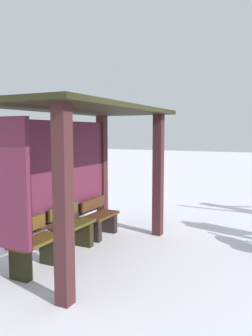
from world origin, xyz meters
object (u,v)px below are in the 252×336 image
(bus_shelter, at_px, (73,152))
(bench_center_inside, at_px, (72,232))
(bench_right_inside, at_px, (100,220))
(bench_left_inside, at_px, (35,249))

(bus_shelter, xyz_separation_m, bench_center_inside, (0.11, 0.12, -1.33))
(bench_center_inside, height_order, bench_right_inside, bench_center_inside)
(bench_left_inside, bearing_deg, bus_shelter, -8.47)
(bus_shelter, xyz_separation_m, bench_right_inside, (1.02, 0.12, -1.36))
(bus_shelter, distance_m, bench_right_inside, 1.70)
(bench_center_inside, bearing_deg, bench_right_inside, 0.08)
(bench_left_inside, height_order, bench_right_inside, bench_left_inside)
(bus_shelter, bearing_deg, bench_center_inside, 46.79)
(bus_shelter, relative_size, bench_center_inside, 4.30)
(bench_left_inside, relative_size, bench_right_inside, 1.00)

